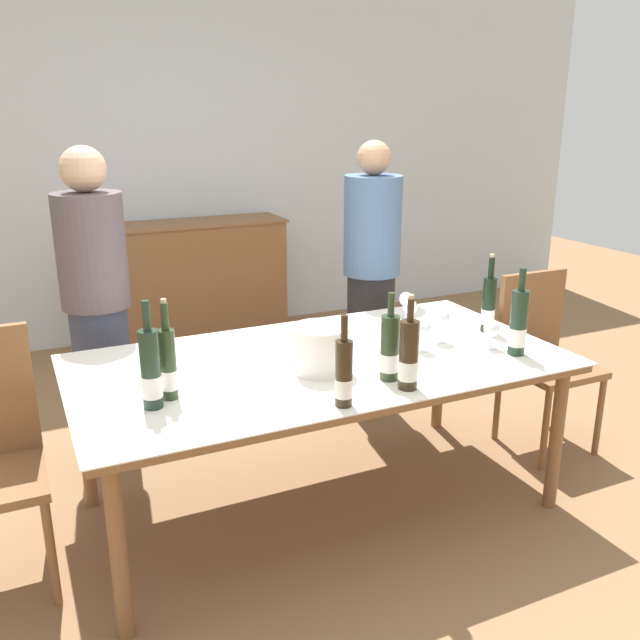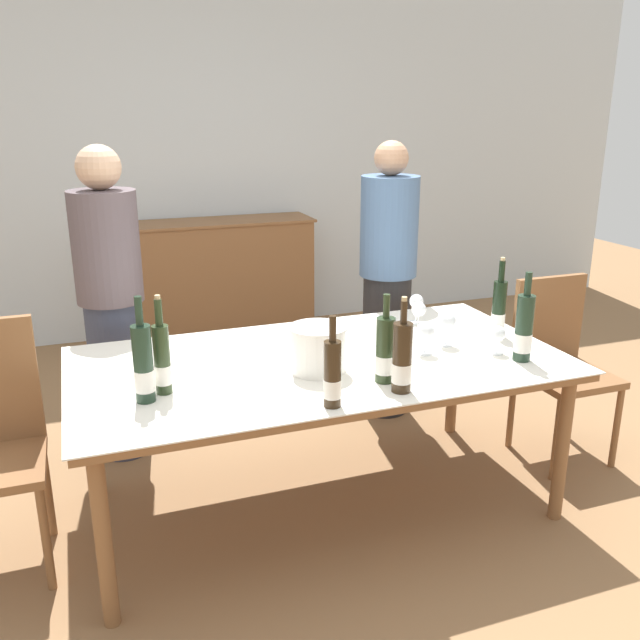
{
  "view_description": "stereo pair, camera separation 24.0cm",
  "coord_description": "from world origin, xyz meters",
  "px_view_note": "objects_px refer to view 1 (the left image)",
  "views": [
    {
      "loc": [
        -1.17,
        -2.5,
        1.78
      ],
      "look_at": [
        0.0,
        0.0,
        0.91
      ],
      "focal_mm": 38.0,
      "sensor_mm": 36.0,
      "label": 1
    },
    {
      "loc": [
        -0.95,
        -2.59,
        1.78
      ],
      "look_at": [
        0.0,
        0.0,
        0.91
      ],
      "focal_mm": 38.0,
      "sensor_mm": 36.0,
      "label": 2
    }
  ],
  "objects_px": {
    "wine_glass_3": "(441,319)",
    "wine_glass_1": "(422,329)",
    "ice_bucket": "(321,348)",
    "wine_bottle_6": "(390,350)",
    "person_host": "(98,312)",
    "wine_bottle_0": "(518,324)",
    "person_guest_left": "(371,281)",
    "dining_table": "(320,371)",
    "chair_right_end": "(541,349)",
    "wine_bottle_2": "(151,371)",
    "wine_glass_0": "(406,300)",
    "wine_glass_4": "(491,330)",
    "wine_glass_2": "(410,308)",
    "wine_bottle_3": "(168,365)",
    "wine_bottle_5": "(344,375)",
    "sideboard_cabinet": "(192,282)",
    "wine_bottle_1": "(409,357)",
    "wine_bottle_4": "(489,305)"
  },
  "relations": [
    {
      "from": "wine_glass_4",
      "to": "chair_right_end",
      "type": "bearing_deg",
      "value": 25.91
    },
    {
      "from": "wine_bottle_1",
      "to": "wine_bottle_6",
      "type": "xyz_separation_m",
      "value": [
        -0.02,
        0.11,
        -0.0
      ]
    },
    {
      "from": "ice_bucket",
      "to": "wine_bottle_2",
      "type": "relative_size",
      "value": 0.6
    },
    {
      "from": "wine_glass_2",
      "to": "ice_bucket",
      "type": "bearing_deg",
      "value": -152.22
    },
    {
      "from": "dining_table",
      "to": "chair_right_end",
      "type": "distance_m",
      "value": 1.36
    },
    {
      "from": "wine_bottle_0",
      "to": "wine_glass_3",
      "type": "distance_m",
      "value": 0.35
    },
    {
      "from": "wine_bottle_0",
      "to": "person_guest_left",
      "type": "xyz_separation_m",
      "value": [
        -0.09,
        1.16,
        -0.06
      ]
    },
    {
      "from": "wine_glass_4",
      "to": "wine_bottle_3",
      "type": "bearing_deg",
      "value": 177.39
    },
    {
      "from": "wine_glass_2",
      "to": "wine_glass_1",
      "type": "bearing_deg",
      "value": -113.03
    },
    {
      "from": "wine_bottle_1",
      "to": "chair_right_end",
      "type": "distance_m",
      "value": 1.33
    },
    {
      "from": "wine_glass_0",
      "to": "wine_glass_1",
      "type": "xyz_separation_m",
      "value": [
        -0.18,
        -0.42,
        -0.01
      ]
    },
    {
      "from": "wine_bottle_6",
      "to": "person_host",
      "type": "height_order",
      "value": "person_host"
    },
    {
      "from": "dining_table",
      "to": "wine_glass_0",
      "type": "bearing_deg",
      "value": 26.94
    },
    {
      "from": "wine_bottle_0",
      "to": "wine_bottle_5",
      "type": "height_order",
      "value": "wine_bottle_0"
    },
    {
      "from": "wine_bottle_2",
      "to": "chair_right_end",
      "type": "xyz_separation_m",
      "value": [
        2.12,
        0.28,
        -0.33
      ]
    },
    {
      "from": "dining_table",
      "to": "wine_bottle_5",
      "type": "height_order",
      "value": "wine_bottle_5"
    },
    {
      "from": "wine_bottle_1",
      "to": "sideboard_cabinet",
      "type": "bearing_deg",
      "value": 91.39
    },
    {
      "from": "wine_bottle_3",
      "to": "wine_glass_4",
      "type": "relative_size",
      "value": 3.03
    },
    {
      "from": "dining_table",
      "to": "wine_glass_3",
      "type": "distance_m",
      "value": 0.63
    },
    {
      "from": "wine_bottle_1",
      "to": "wine_glass_1",
      "type": "xyz_separation_m",
      "value": [
        0.29,
        0.34,
        -0.03
      ]
    },
    {
      "from": "wine_bottle_3",
      "to": "chair_right_end",
      "type": "height_order",
      "value": "wine_bottle_3"
    },
    {
      "from": "dining_table",
      "to": "person_guest_left",
      "type": "bearing_deg",
      "value": 49.43
    },
    {
      "from": "wine_glass_0",
      "to": "ice_bucket",
      "type": "bearing_deg",
      "value": -147.06
    },
    {
      "from": "wine_glass_3",
      "to": "ice_bucket",
      "type": "bearing_deg",
      "value": -171.69
    },
    {
      "from": "wine_bottle_3",
      "to": "person_guest_left",
      "type": "xyz_separation_m",
      "value": [
        1.42,
        0.99,
        -0.06
      ]
    },
    {
      "from": "chair_right_end",
      "to": "wine_bottle_6",
      "type": "bearing_deg",
      "value": -161.15
    },
    {
      "from": "wine_bottle_2",
      "to": "wine_glass_3",
      "type": "xyz_separation_m",
      "value": [
        1.37,
        0.16,
        -0.03
      ]
    },
    {
      "from": "wine_glass_0",
      "to": "person_host",
      "type": "height_order",
      "value": "person_host"
    },
    {
      "from": "chair_right_end",
      "to": "person_host",
      "type": "bearing_deg",
      "value": 160.22
    },
    {
      "from": "wine_glass_4",
      "to": "wine_glass_3",
      "type": "bearing_deg",
      "value": 132.65
    },
    {
      "from": "wine_bottle_5",
      "to": "wine_glass_0",
      "type": "height_order",
      "value": "wine_bottle_5"
    },
    {
      "from": "wine_bottle_4",
      "to": "wine_glass_1",
      "type": "xyz_separation_m",
      "value": [
        -0.45,
        -0.1,
        -0.03
      ]
    },
    {
      "from": "wine_bottle_6",
      "to": "wine_glass_3",
      "type": "height_order",
      "value": "wine_bottle_6"
    },
    {
      "from": "wine_glass_4",
      "to": "wine_bottle_2",
      "type": "bearing_deg",
      "value": 179.56
    },
    {
      "from": "ice_bucket",
      "to": "wine_glass_4",
      "type": "distance_m",
      "value": 0.82
    },
    {
      "from": "sideboard_cabinet",
      "to": "ice_bucket",
      "type": "distance_m",
      "value": 2.74
    },
    {
      "from": "wine_bottle_6",
      "to": "chair_right_end",
      "type": "distance_m",
      "value": 1.3
    },
    {
      "from": "wine_glass_4",
      "to": "person_host",
      "type": "relative_size",
      "value": 0.08
    },
    {
      "from": "wine_glass_2",
      "to": "wine_glass_3",
      "type": "distance_m",
      "value": 0.25
    },
    {
      "from": "wine_glass_3",
      "to": "wine_glass_1",
      "type": "bearing_deg",
      "value": -154.93
    },
    {
      "from": "wine_bottle_6",
      "to": "wine_glass_2",
      "type": "bearing_deg",
      "value": 50.91
    },
    {
      "from": "sideboard_cabinet",
      "to": "wine_glass_0",
      "type": "distance_m",
      "value": 2.35
    },
    {
      "from": "ice_bucket",
      "to": "wine_bottle_5",
      "type": "height_order",
      "value": "wine_bottle_5"
    },
    {
      "from": "wine_bottle_6",
      "to": "person_host",
      "type": "bearing_deg",
      "value": 129.15
    },
    {
      "from": "wine_glass_0",
      "to": "sideboard_cabinet",
      "type": "bearing_deg",
      "value": 103.34
    },
    {
      "from": "wine_bottle_5",
      "to": "chair_right_end",
      "type": "xyz_separation_m",
      "value": [
        1.48,
        0.56,
        -0.31
      ]
    },
    {
      "from": "wine_bottle_1",
      "to": "wine_glass_0",
      "type": "height_order",
      "value": "wine_bottle_1"
    },
    {
      "from": "wine_bottle_1",
      "to": "wine_glass_3",
      "type": "xyz_separation_m",
      "value": [
        0.43,
        0.41,
        -0.02
      ]
    },
    {
      "from": "ice_bucket",
      "to": "wine_bottle_6",
      "type": "distance_m",
      "value": 0.29
    },
    {
      "from": "ice_bucket",
      "to": "wine_bottle_0",
      "type": "distance_m",
      "value": 0.89
    }
  ]
}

